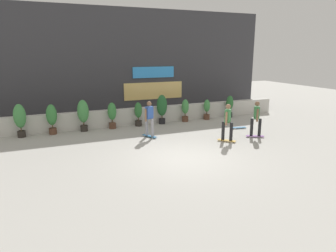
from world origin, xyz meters
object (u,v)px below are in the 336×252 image
Objects in this scene: potted_plant_6 at (185,109)px; potted_plant_8 at (230,105)px; potted_plant_7 at (207,109)px; skater_far_right at (149,118)px; skater_mid_plaza at (256,118)px; potted_plant_2 at (83,113)px; potted_plant_3 at (112,114)px; potted_plant_5 at (162,107)px; skateboard_near_camera at (239,127)px; potted_plant_0 at (20,118)px; potted_plant_1 at (52,117)px; skater_far_left at (228,121)px; potted_plant_4 at (138,113)px.

potted_plant_6 is 0.97× the size of potted_plant_8.
potted_plant_8 reaches higher than potted_plant_7.
potted_plant_6 is at bearing 38.25° from skater_far_right.
potted_plant_2 is at bearing 149.20° from skater_mid_plaza.
potted_plant_3 is at bearing 116.93° from skater_far_right.
potted_plant_5 is 4.25m from skateboard_near_camera.
potted_plant_0 is 1.23× the size of potted_plant_6.
potted_plant_7 is at bearing 0.00° from potted_plant_0.
potted_plant_8 is (8.63, -0.00, -0.19)m from potted_plant_2.
potted_plant_2 is (1.47, 0.00, 0.08)m from potted_plant_1.
potted_plant_5 is at bearing 56.37° from skater_far_right.
potted_plant_6 is at bearing 109.80° from skater_mid_plaza.
potted_plant_3 is at bearing -180.00° from potted_plant_5.
potted_plant_8 is (4.41, -0.00, -0.21)m from potted_plant_5.
potted_plant_6 is at bearing 180.00° from potted_plant_8.
potted_plant_8 is at bearing -0.00° from potted_plant_7.
potted_plant_1 is at bearing 153.68° from skater_mid_plaza.
skater_far_left reaches higher than potted_plant_3.
potted_plant_3 is at bearing 156.63° from skateboard_near_camera.
skater_far_left is (-1.50, -4.39, 0.32)m from potted_plant_7.
potted_plant_5 is at bearing 124.71° from skater_mid_plaza.
potted_plant_6 is (7.12, 0.00, -0.14)m from potted_plant_1.
skater_mid_plaza is 2.06× the size of skateboard_near_camera.
potted_plant_3 is 2.66m from skater_far_right.
skater_mid_plaza is (8.66, -4.28, 0.10)m from potted_plant_1.
potted_plant_6 is 3.82m from skater_far_right.
potted_plant_0 is at bearing -180.00° from potted_plant_2.
potted_plant_5 reaches higher than potted_plant_0.
potted_plant_4 reaches higher than potted_plant_7.
potted_plant_8 is 5.36m from skater_far_left.
skateboard_near_camera is (4.82, -0.24, -0.88)m from skater_far_right.
potted_plant_6 is 0.75× the size of skater_far_left.
potted_plant_1 is 8.29m from skater_far_left.
skateboard_near_camera is (6.02, -2.60, -0.71)m from potted_plant_3.
potted_plant_1 reaches higher than potted_plant_7.
skater_mid_plaza is 1.92m from skateboard_near_camera.
potted_plant_8 is at bearing 71.36° from skater_mid_plaza.
potted_plant_7 is 0.90× the size of potted_plant_8.
potted_plant_3 is 1.07× the size of potted_plant_6.
skateboard_near_camera is at bearing -14.15° from potted_plant_0.
potted_plant_2 reaches higher than potted_plant_6.
potted_plant_2 is at bearing 180.00° from potted_plant_5.
potted_plant_7 is 0.70× the size of skater_far_left.
skateboard_near_camera is (3.25, -2.60, -0.88)m from potted_plant_5.
skater_mid_plaza is at bearing -23.11° from potted_plant_0.
potted_plant_4 is at bearing 180.00° from potted_plant_8.
potted_plant_1 is 10.11m from potted_plant_8.
potted_plant_8 is 0.78× the size of skater_far_right.
potted_plant_6 is 2.99m from potted_plant_8.
skater_mid_plaza is (4.33, -4.28, 0.24)m from potted_plant_4.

